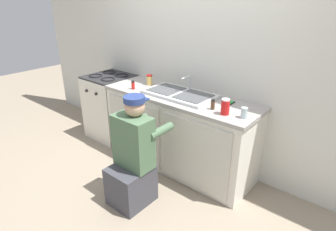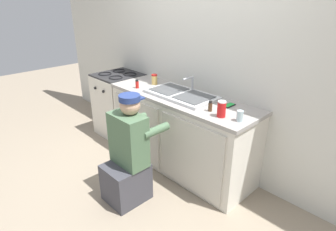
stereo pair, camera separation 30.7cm
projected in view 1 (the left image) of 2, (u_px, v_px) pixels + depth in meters
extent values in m
plane|color=gray|center=(163.00, 174.00, 3.29)|extent=(12.00, 12.00, 0.00)
cube|color=silver|center=(198.00, 59.00, 3.25)|extent=(6.00, 0.10, 2.50)
cube|color=silver|center=(179.00, 133.00, 3.33)|extent=(1.83, 0.60, 0.86)
cube|color=beige|center=(134.00, 131.00, 3.36)|extent=(0.80, 0.02, 0.76)
cube|color=beige|center=(194.00, 156.00, 2.85)|extent=(0.80, 0.02, 0.76)
cube|color=#9E9993|center=(179.00, 97.00, 3.15)|extent=(1.87, 0.62, 0.04)
cube|color=silver|center=(179.00, 94.00, 3.13)|extent=(0.80, 0.44, 0.03)
cube|color=#4C4F51|center=(166.00, 89.00, 3.24)|extent=(0.33, 0.35, 0.01)
cube|color=#4C4F51|center=(193.00, 96.00, 3.01)|extent=(0.33, 0.35, 0.01)
cylinder|color=#B7BABF|center=(190.00, 84.00, 3.24)|extent=(0.02, 0.02, 0.18)
cylinder|color=#B7BABF|center=(186.00, 78.00, 3.15)|extent=(0.02, 0.16, 0.02)
cube|color=silver|center=(111.00, 107.00, 4.05)|extent=(0.59, 0.60, 0.88)
cube|color=#262628|center=(109.00, 77.00, 3.86)|extent=(0.58, 0.59, 0.02)
torus|color=black|center=(95.00, 76.00, 3.85)|extent=(0.19, 0.19, 0.02)
torus|color=black|center=(108.00, 79.00, 3.69)|extent=(0.19, 0.19, 0.02)
torus|color=black|center=(109.00, 72.00, 4.02)|extent=(0.19, 0.19, 0.02)
torus|color=black|center=(122.00, 75.00, 3.86)|extent=(0.19, 0.19, 0.02)
cylinder|color=black|center=(86.00, 91.00, 3.76)|extent=(0.04, 0.02, 0.04)
cylinder|color=black|center=(96.00, 94.00, 3.64)|extent=(0.04, 0.02, 0.04)
cube|color=#3F3F47|center=(131.00, 184.00, 2.79)|extent=(0.36, 0.40, 0.40)
cube|color=#4C6B4C|center=(133.00, 142.00, 2.65)|extent=(0.38, 0.22, 0.52)
sphere|color=tan|center=(135.00, 107.00, 2.54)|extent=(0.19, 0.19, 0.19)
cylinder|color=navy|center=(134.00, 99.00, 2.51)|extent=(0.20, 0.20, 0.06)
cube|color=navy|center=(141.00, 99.00, 2.58)|extent=(0.13, 0.09, 0.02)
cylinder|color=#4C6B4C|center=(135.00, 121.00, 2.86)|extent=(0.08, 0.30, 0.08)
cylinder|color=#4C6B4C|center=(161.00, 131.00, 2.66)|extent=(0.08, 0.30, 0.08)
cylinder|color=#513823|center=(213.00, 105.00, 2.74)|extent=(0.04, 0.04, 0.08)
cylinder|color=black|center=(213.00, 100.00, 2.72)|extent=(0.04, 0.04, 0.02)
cylinder|color=#DBB760|center=(149.00, 81.00, 3.48)|extent=(0.07, 0.07, 0.11)
cylinder|color=#B21E19|center=(149.00, 75.00, 3.45)|extent=(0.07, 0.07, 0.02)
cylinder|color=red|center=(225.00, 107.00, 2.62)|extent=(0.08, 0.08, 0.14)
cylinder|color=white|center=(226.00, 100.00, 2.59)|extent=(0.08, 0.08, 0.01)
cube|color=black|center=(229.00, 103.00, 2.90)|extent=(0.07, 0.14, 0.01)
cube|color=green|center=(229.00, 102.00, 2.90)|extent=(0.06, 0.12, 0.00)
cylinder|color=red|center=(133.00, 86.00, 3.33)|extent=(0.04, 0.04, 0.08)
cylinder|color=black|center=(133.00, 81.00, 3.30)|extent=(0.04, 0.04, 0.02)
cylinder|color=#ADC6CC|center=(244.00, 113.00, 2.55)|extent=(0.06, 0.06, 0.10)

